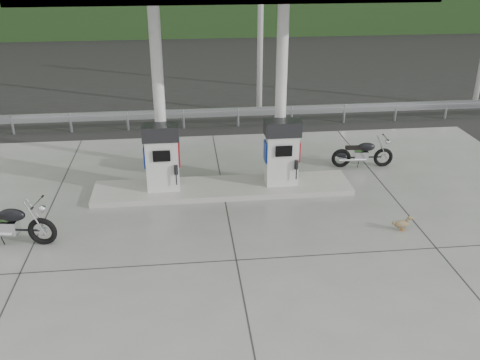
{
  "coord_description": "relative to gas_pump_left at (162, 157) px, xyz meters",
  "views": [
    {
      "loc": [
        -0.99,
        -10.7,
        6.34
      ],
      "look_at": [
        0.3,
        1.0,
        1.0
      ],
      "focal_mm": 40.0,
      "sensor_mm": 36.0,
      "label": 1
    }
  ],
  "objects": [
    {
      "name": "canopy_column_left",
      "position": [
        0.0,
        0.4,
        1.6
      ],
      "size": [
        0.3,
        0.3,
        5.0
      ],
      "primitive_type": "cylinder",
      "color": "white",
      "rests_on": "pump_island"
    },
    {
      "name": "road",
      "position": [
        1.6,
        9.0,
        -1.07
      ],
      "size": [
        60.0,
        7.0,
        0.01
      ],
      "primitive_type": "cube",
      "color": "black",
      "rests_on": "ground"
    },
    {
      "name": "duck",
      "position": [
        5.61,
        -2.64,
        -0.89
      ],
      "size": [
        0.45,
        0.15,
        0.32
      ],
      "primitive_type": null,
      "rotation": [
        0.0,
        0.0,
        -0.06
      ],
      "color": "brown",
      "rests_on": "forecourt_apron"
    },
    {
      "name": "utility_pole_b",
      "position": [
        3.6,
        7.0,
        2.93
      ],
      "size": [
        0.22,
        0.22,
        8.0
      ],
      "primitive_type": "cylinder",
      "color": "gray",
      "rests_on": "ground"
    },
    {
      "name": "pump_island",
      "position": [
        1.6,
        0.0,
        -0.98
      ],
      "size": [
        7.0,
        1.4,
        0.15
      ],
      "primitive_type": "cube",
      "color": "#9A978F",
      "rests_on": "forecourt_apron"
    },
    {
      "name": "gas_pump_right",
      "position": [
        3.2,
        0.0,
        0.0
      ],
      "size": [
        0.95,
        0.55,
        1.8
      ],
      "primitive_type": null,
      "color": "silver",
      "rests_on": "pump_island"
    },
    {
      "name": "motorcycle_right",
      "position": [
        5.91,
        1.24,
        -0.64
      ],
      "size": [
        1.77,
        0.66,
        0.82
      ],
      "primitive_type": null,
      "rotation": [
        0.0,
        0.0,
        -0.06
      ],
      "color": "black",
      "rests_on": "forecourt_apron"
    },
    {
      "name": "forecourt_apron",
      "position": [
        1.6,
        -2.5,
        -1.06
      ],
      "size": [
        18.0,
        14.0,
        0.02
      ],
      "primitive_type": "cube",
      "color": "slate",
      "rests_on": "ground"
    },
    {
      "name": "motorcycle_left",
      "position": [
        -3.38,
        -2.23,
        -0.58
      ],
      "size": [
        2.06,
        0.94,
        0.94
      ],
      "primitive_type": null,
      "rotation": [
        0.0,
        0.0,
        -0.16
      ],
      "color": "black",
      "rests_on": "forecourt_apron"
    },
    {
      "name": "ground",
      "position": [
        1.6,
        -2.5,
        -1.07
      ],
      "size": [
        160.0,
        160.0,
        0.0
      ],
      "primitive_type": "plane",
      "color": "black",
      "rests_on": "ground"
    },
    {
      "name": "gas_pump_left",
      "position": [
        0.0,
        0.0,
        0.0
      ],
      "size": [
        0.95,
        0.55,
        1.8
      ],
      "primitive_type": null,
      "color": "silver",
      "rests_on": "pump_island"
    },
    {
      "name": "guardrail",
      "position": [
        1.6,
        5.5,
        -0.36
      ],
      "size": [
        26.0,
        0.16,
        1.42
      ],
      "primitive_type": null,
      "color": "gray",
      "rests_on": "ground"
    },
    {
      "name": "canopy_column_right",
      "position": [
        3.2,
        0.4,
        1.6
      ],
      "size": [
        0.3,
        0.3,
        5.0
      ],
      "primitive_type": "cylinder",
      "color": "white",
      "rests_on": "pump_island"
    }
  ]
}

